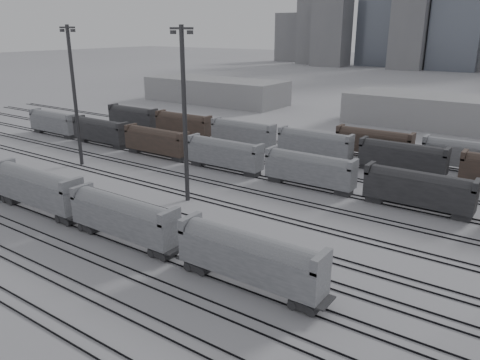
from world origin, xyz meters
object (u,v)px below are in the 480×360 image
Objects in this scene: hopper_car_c at (250,256)px; light_mast_c at (184,112)px; hopper_car_b at (123,216)px; hopper_car_a at (37,187)px.

hopper_car_c is 28.08m from light_mast_c.
light_mast_c reaches higher than hopper_car_b.
hopper_car_a is 17.49m from hopper_car_b.
hopper_car_a is 1.05× the size of hopper_car_c.
hopper_car_b is at bearing -180.00° from hopper_car_c.
hopper_car_c is (18.04, 0.00, 0.04)m from hopper_car_b.
light_mast_c is at bearing 144.47° from hopper_car_c.
light_mast_c reaches higher than hopper_car_a.
hopper_car_a is 22.93m from light_mast_c.
hopper_car_a reaches higher than hopper_car_c.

